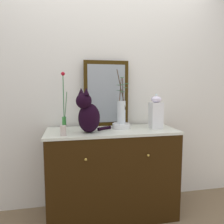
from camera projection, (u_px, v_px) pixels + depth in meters
ground_plane at (112, 214)px, 2.26m from camera, size 6.00×6.00×0.00m
wall_back at (106, 90)px, 2.43m from camera, size 4.40×0.08×2.60m
sideboard at (112, 173)px, 2.21m from camera, size 1.30×0.54×0.91m
mirror_leaning at (106, 94)px, 2.34m from camera, size 0.49×0.03×0.71m
cat_sitting at (88, 114)px, 2.00m from camera, size 0.38×0.29×0.42m
vase_slim_green at (64, 113)px, 2.04m from camera, size 0.05×0.04×0.57m
bowl_porcelain at (121, 126)px, 2.22m from camera, size 0.18×0.18×0.05m
vase_glass_clear at (121, 110)px, 2.20m from camera, size 0.13×0.20×0.55m
jar_lidded_porcelain at (156, 113)px, 2.21m from camera, size 0.12×0.12×0.36m
candle_pillar at (63, 131)px, 1.89m from camera, size 0.05×0.05×0.10m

